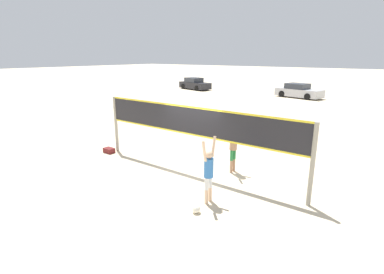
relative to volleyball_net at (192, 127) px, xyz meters
name	(u,v)px	position (x,y,z in m)	size (l,w,h in m)	color
ground_plane	(192,172)	(0.00, 0.00, -1.76)	(200.00, 200.00, 0.00)	beige
volleyball_net	(192,127)	(0.00, 0.00, 0.00)	(8.69, 0.14, 2.51)	gray
player_spiker	(209,170)	(1.82, -1.61, -0.71)	(0.28, 0.69, 2.00)	beige
player_blocker	(233,143)	(1.20, 0.95, -0.61)	(0.28, 0.71, 2.17)	tan
volleyball	(196,209)	(1.91, -2.34, -1.64)	(0.23, 0.23, 0.23)	silver
gear_bag	(109,150)	(-4.40, -0.39, -1.65)	(0.48, 0.32, 0.22)	maroon
parked_car_near	(195,84)	(-16.61, 22.64, -1.10)	(4.74, 2.78, 1.47)	#232328
parked_car_mid	(299,91)	(-3.49, 22.93, -1.11)	(4.91, 2.75, 1.44)	#B7B7BC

